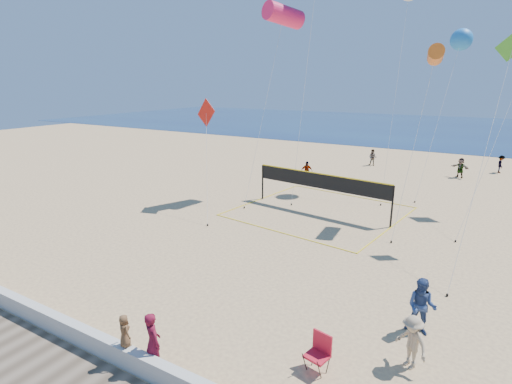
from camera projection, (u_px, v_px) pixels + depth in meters
The scene contains 18 objects.
ground at pixel (237, 326), 12.38m from camera, with size 120.00×120.00×0.00m, color #DAB57B.
ocean at pixel (447, 129), 63.92m from camera, with size 140.00×50.00×0.03m, color #10234F.
seawall at pixel (170, 378), 9.80m from camera, with size 32.00×0.30×0.60m, color silver.
woman at pixel (153, 342), 10.31m from camera, with size 0.61×0.40×1.67m, color maroon.
toddler at pixel (124, 331), 10.42m from camera, with size 0.44×0.28×0.89m, color brown.
bystander_a at pixel (422, 307), 11.83m from camera, with size 0.86×0.67×1.77m, color navy.
bystander_b at pixel (412, 342), 10.44m from camera, with size 0.97×0.56×1.50m, color tan.
far_person_0 at pixel (307, 171), 30.21m from camera, with size 0.89×0.37×1.52m, color gray.
far_person_1 at pixel (460, 168), 31.29m from camera, with size 1.45×0.46×1.56m, color gray.
far_person_3 at pixel (373, 158), 35.78m from camera, with size 0.71×0.55×1.46m, color gray.
far_person_4 at pixel (501, 164), 32.91m from camera, with size 0.94×0.54×1.46m, color gray.
camp_chair at pixel (319, 350), 10.36m from camera, with size 0.66×0.78×1.17m.
volleyball_net at pixel (321, 186), 22.85m from camera, with size 9.64×9.51×2.29m.
kite_0 at pixel (284, 15), 23.83m from camera, with size 2.02×5.32×11.87m.
kite_2 at pixel (436, 55), 19.43m from camera, with size 1.06×4.86×9.07m.
kite_3 at pixel (206, 117), 23.02m from camera, with size 3.07×3.38×6.41m.
kite_4 at pixel (509, 61), 16.44m from camera, with size 1.62×6.65×9.51m.
kite_7 at pixel (461, 40), 27.64m from camera, with size 1.83×7.93×10.86m.
Camera 1 is at (5.97, -9.03, 7.34)m, focal length 28.00 mm.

